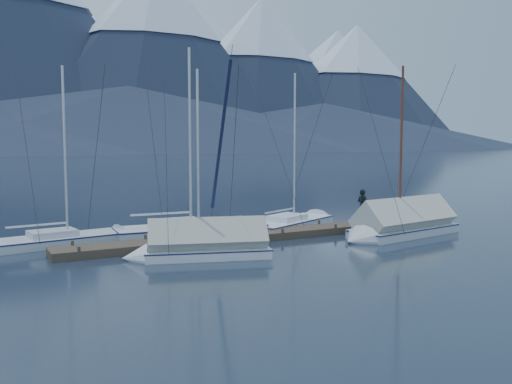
# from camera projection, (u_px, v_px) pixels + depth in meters

# --- Properties ---
(ground) EXTENTS (1000.00, 1000.00, 0.00)m
(ground) POSITION_uv_depth(u_px,v_px,m) (278.00, 247.00, 23.16)
(ground) COLOR black
(ground) RESTS_ON ground
(dock) EXTENTS (18.00, 1.50, 0.54)m
(dock) POSITION_uv_depth(u_px,v_px,m) (256.00, 237.00, 24.91)
(dock) COLOR #382D23
(dock) RESTS_ON ground
(mooring_posts) EXTENTS (15.12, 1.52, 0.35)m
(mooring_posts) POSITION_uv_depth(u_px,v_px,m) (246.00, 233.00, 24.65)
(mooring_posts) COLOR #382D23
(mooring_posts) RESTS_ON ground
(sailboat_open_left) EXTENTS (6.61, 2.89, 8.50)m
(sailboat_open_left) POSITION_uv_depth(u_px,v_px,m) (78.00, 240.00, 24.03)
(sailboat_open_left) COLOR silver
(sailboat_open_left) RESTS_ON ground
(sailboat_open_mid) EXTENTS (7.54, 3.18, 9.80)m
(sailboat_open_mid) POSITION_uv_depth(u_px,v_px,m) (201.00, 230.00, 26.43)
(sailboat_open_mid) COLOR silver
(sailboat_open_mid) RESTS_ON ground
(sailboat_open_right) EXTENTS (6.85, 4.50, 8.83)m
(sailboat_open_right) POSITION_uv_depth(u_px,v_px,m) (299.00, 223.00, 29.05)
(sailboat_open_right) COLOR silver
(sailboat_open_right) RESTS_ON ground
(sailboat_covered_near) EXTENTS (7.08, 3.22, 8.90)m
(sailboat_covered_near) POSITION_uv_depth(u_px,v_px,m) (397.00, 227.00, 25.72)
(sailboat_covered_near) COLOR silver
(sailboat_covered_near) RESTS_ON ground
(sailboat_covered_far) EXTENTS (5.90, 3.29, 7.93)m
(sailboat_covered_far) POSITION_uv_depth(u_px,v_px,m) (196.00, 248.00, 20.91)
(sailboat_covered_far) COLOR white
(sailboat_covered_far) RESTS_ON ground
(person) EXTENTS (0.55, 0.71, 1.72)m
(person) POSITION_uv_depth(u_px,v_px,m) (363.00, 206.00, 27.92)
(person) COLOR black
(person) RESTS_ON dock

